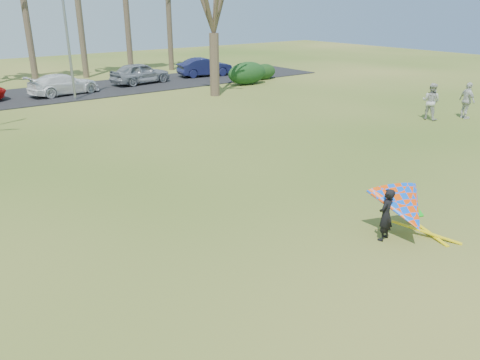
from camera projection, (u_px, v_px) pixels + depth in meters
ground at (286, 241)px, 12.13m from camera, size 100.00×100.00×0.00m
parking_strip at (30, 96)px, 30.76m from camera, size 46.00×7.00×0.06m
streetlight at (69, 26)px, 28.17m from camera, size 2.28×0.18×8.00m
hedge_near at (247, 73)px, 35.11m from camera, size 3.34×1.51×1.67m
hedge_far at (264, 72)px, 37.49m from camera, size 2.20×1.04×1.22m
car_3 at (64, 84)px, 31.05m from camera, size 4.85×2.53×1.34m
car_4 at (140, 73)px, 35.17m from camera, size 4.81×2.53×1.56m
car_5 at (205, 67)px, 38.80m from camera, size 4.69×2.30×1.48m
pedestrian_a at (431, 101)px, 24.49m from camera, size 0.85×1.02×1.91m
pedestrian_b at (467, 101)px, 24.67m from camera, size 0.89×1.22×1.92m
kite_flyer at (404, 209)px, 12.00m from camera, size 2.13×2.39×2.02m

